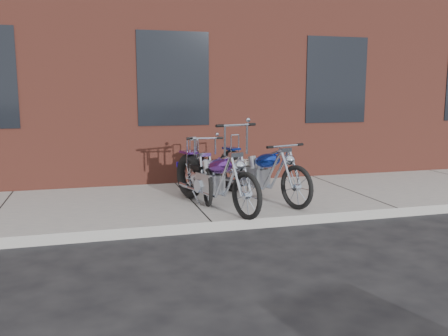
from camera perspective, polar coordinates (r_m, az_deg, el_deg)
name	(u,v)px	position (r m, az deg, el deg)	size (l,w,h in m)	color
ground	(212,232)	(6.70, -1.48, -7.74)	(120.00, 120.00, 0.00)	black
sidewalk	(190,203)	(8.10, -4.08, -4.26)	(22.00, 3.00, 0.15)	gray
building_brick	(143,20)	(14.46, -9.67, 17.13)	(22.00, 10.00, 8.00)	brown
chopper_purple	(213,180)	(7.42, -1.31, -1.44)	(0.89, 2.33, 1.35)	black
chopper_blue	(259,174)	(8.02, 4.25, -0.69)	(0.97, 2.29, 1.04)	black
chopper_third	(200,174)	(8.26, -2.96, -0.74)	(0.52, 2.13, 1.08)	black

